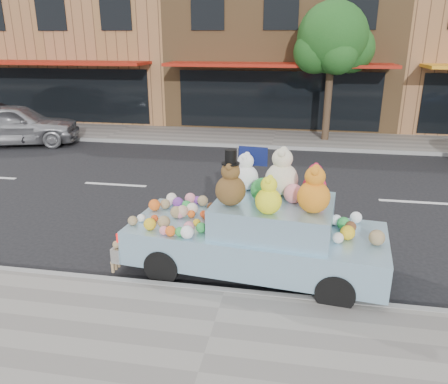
# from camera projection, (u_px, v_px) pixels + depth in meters

# --- Properties ---
(ground) EXTENTS (120.00, 120.00, 0.00)m
(ground) POSITION_uv_depth(u_px,v_px,m) (257.00, 193.00, 11.59)
(ground) COLOR black
(ground) RESTS_ON ground
(near_sidewalk) EXTENTS (60.00, 3.00, 0.12)m
(near_sidewalk) POSITION_uv_depth(u_px,v_px,m) (204.00, 357.00, 5.53)
(near_sidewalk) COLOR gray
(near_sidewalk) RESTS_ON ground
(far_sidewalk) EXTENTS (60.00, 3.00, 0.12)m
(far_sidewalk) POSITION_uv_depth(u_px,v_px,m) (274.00, 139.00, 17.60)
(far_sidewalk) COLOR gray
(far_sidewalk) RESTS_ON ground
(near_kerb) EXTENTS (60.00, 0.12, 0.13)m
(near_kerb) POSITION_uv_depth(u_px,v_px,m) (225.00, 293.00, 6.92)
(near_kerb) COLOR gray
(near_kerb) RESTS_ON ground
(far_kerb) EXTENTS (60.00, 0.12, 0.13)m
(far_kerb) POSITION_uv_depth(u_px,v_px,m) (271.00, 147.00, 16.21)
(far_kerb) COLOR gray
(far_kerb) RESTS_ON ground
(storefront_left) EXTENTS (10.00, 9.80, 7.30)m
(storefront_left) POSITION_uv_depth(u_px,v_px,m) (95.00, 43.00, 23.14)
(storefront_left) COLOR #94633E
(storefront_left) RESTS_ON ground
(storefront_mid) EXTENTS (10.00, 9.80, 7.30)m
(storefront_mid) POSITION_uv_depth(u_px,v_px,m) (284.00, 44.00, 21.50)
(storefront_mid) COLOR brown
(storefront_mid) RESTS_ON ground
(street_tree) EXTENTS (3.00, 2.70, 5.22)m
(street_tree) POSITION_uv_depth(u_px,v_px,m) (333.00, 44.00, 16.11)
(street_tree) COLOR #38281C
(street_tree) RESTS_ON ground
(car_silver) EXTENTS (4.99, 3.17, 1.58)m
(car_silver) POSITION_uv_depth(u_px,v_px,m) (15.00, 124.00, 16.60)
(car_silver) COLOR #9FA0A4
(car_silver) RESTS_ON ground
(art_car) EXTENTS (4.64, 2.22, 2.26)m
(art_car) POSITION_uv_depth(u_px,v_px,m) (257.00, 230.00, 7.42)
(art_car) COLOR black
(art_car) RESTS_ON ground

